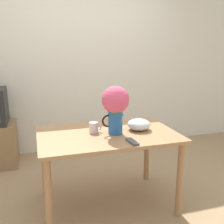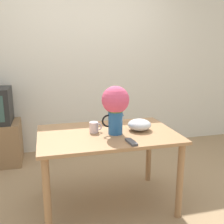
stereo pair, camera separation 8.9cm
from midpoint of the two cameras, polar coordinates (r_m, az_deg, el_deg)
The scene contains 7 objects.
ground_plane at distance 2.82m, azimuth -1.61°, elevation -18.98°, with size 12.00×12.00×0.00m, color #9E7F5B.
wall_back at distance 3.96m, azimuth -7.97°, elevation 10.33°, with size 8.00×0.05×2.60m.
table at distance 2.50m, azimuth -2.05°, elevation -6.84°, with size 1.28×0.85×0.75m.
flower_vase at distance 2.37m, azimuth -0.34°, elevation 1.64°, with size 0.25×0.25×0.45m.
coffee_mug at distance 2.47m, azimuth -4.99°, elevation -3.37°, with size 0.12×0.09×0.10m.
white_bowl at distance 2.55m, azimuth 4.88°, elevation -2.72°, with size 0.23×0.23×0.11m.
remote_control at distance 2.21m, azimuth 3.29°, elevation -6.47°, with size 0.07×0.16×0.02m.
Camera 1 is at (-0.66, -2.28, 1.52)m, focal length 42.00 mm.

